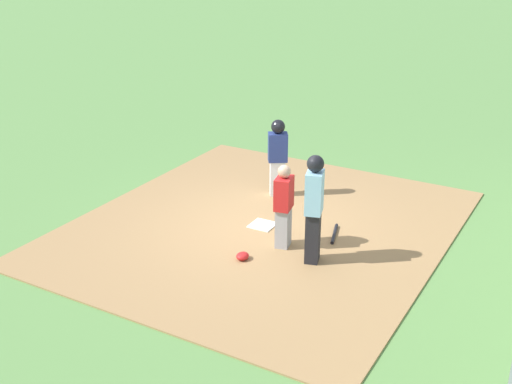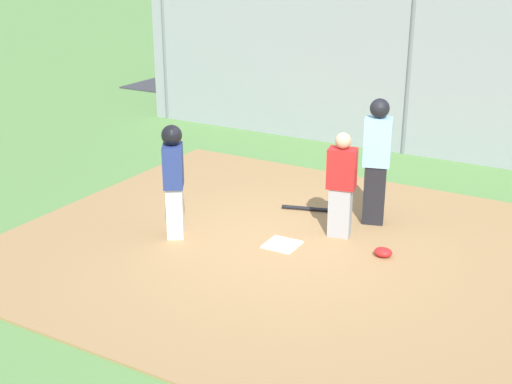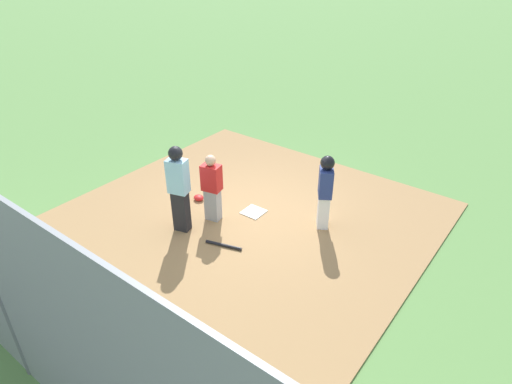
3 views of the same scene
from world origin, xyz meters
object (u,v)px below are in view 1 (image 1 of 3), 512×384
Objects in this scene: home_plate at (263,225)px; catcher_mask at (243,256)px; runner at (278,153)px; catcher at (284,205)px; umpire at (314,206)px; baseball_bat at (334,234)px.

catcher_mask is (-1.30, -0.35, 0.05)m from home_plate.
runner is (1.43, 0.46, 0.89)m from home_plate.
umpire is (-0.24, -0.67, 0.22)m from catcher.
home_plate is 0.59× the size of baseball_bat.
catcher reaches higher than catcher_mask.
runner reaches higher than baseball_bat.
catcher reaches higher than baseball_bat.
baseball_bat is at bearing -77.95° from home_plate.
catcher is at bearing 125.80° from baseball_bat.
catcher_mask reaches higher than baseball_bat.
umpire reaches higher than baseball_bat.
catcher is 0.93× the size of runner.
catcher is (-0.53, -0.70, 0.75)m from home_plate.
home_plate is 0.24× the size of umpire.
home_plate is 1.34m from baseball_bat.
baseball_bat is at bearing -103.92° from umpire.
umpire is 1.47m from catcher_mask.
baseball_bat is (0.28, -1.31, 0.02)m from home_plate.
home_plate is 1.35m from catcher_mask.
catcher is 1.10m from catcher_mask.
catcher_mask is at bearing -16.39° from runner.
runner is (1.96, 1.16, 0.14)m from catcher.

